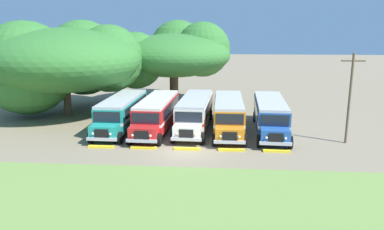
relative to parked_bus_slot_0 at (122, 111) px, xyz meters
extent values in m
plane|color=#84755B|center=(6.57, -6.40, -1.58)|extent=(220.00, 220.00, 0.00)
cube|color=olive|center=(6.57, -15.36, -1.58)|extent=(80.00, 11.50, 0.01)
cube|color=teal|center=(0.01, 0.31, -0.03)|extent=(2.66, 9.24, 2.10)
cube|color=white|center=(0.01, 0.31, -0.20)|extent=(2.69, 9.26, 0.24)
cube|color=black|center=(1.28, 0.58, 0.47)|extent=(0.18, 8.00, 0.80)
cube|color=black|center=(-1.26, 0.63, 0.47)|extent=(0.18, 8.00, 0.80)
cube|color=#B2B2B7|center=(0.01, 0.31, 1.13)|extent=(2.58, 9.14, 0.22)
cube|color=teal|center=(-0.09, -4.99, -0.56)|extent=(2.22, 1.44, 1.05)
cube|color=black|center=(-0.10, -5.73, -0.53)|extent=(1.10, 0.12, 0.70)
cube|color=#B7B7BC|center=(-0.10, -5.77, -0.96)|extent=(2.40, 0.24, 0.24)
cube|color=black|center=(-0.08, -4.32, 0.47)|extent=(2.20, 0.10, 0.84)
cube|color=white|center=(0.09, 4.93, -0.14)|extent=(0.90, 0.08, 1.30)
sphere|color=#EAE5C6|center=(0.60, -5.79, -0.53)|extent=(0.20, 0.20, 0.20)
sphere|color=#EAE5C6|center=(-0.80, -5.77, -0.53)|extent=(0.20, 0.20, 0.20)
cylinder|color=black|center=(1.11, -4.91, -1.08)|extent=(0.30, 1.00, 1.00)
cylinder|color=black|center=(-1.29, -4.87, -1.08)|extent=(0.30, 1.00, 1.00)
cylinder|color=black|center=(1.26, 3.29, -1.08)|extent=(0.30, 1.00, 1.00)
cylinder|color=black|center=(-1.14, 3.33, -1.08)|extent=(0.30, 1.00, 1.00)
cube|color=red|center=(3.30, 0.10, -0.03)|extent=(2.85, 9.29, 2.10)
cube|color=white|center=(3.30, 0.10, -0.20)|extent=(2.88, 9.31, 0.24)
cube|color=black|center=(4.58, 0.35, 0.47)|extent=(0.34, 8.00, 0.80)
cube|color=black|center=(2.04, 0.44, 0.47)|extent=(0.34, 8.00, 0.80)
cube|color=beige|center=(3.30, 0.10, 1.13)|extent=(2.76, 9.19, 0.22)
cube|color=red|center=(3.10, -5.20, -0.56)|extent=(2.25, 1.48, 1.05)
cube|color=black|center=(3.07, -5.94, -0.53)|extent=(1.10, 0.14, 0.70)
cube|color=#B7B7BC|center=(3.07, -5.98, -0.96)|extent=(2.41, 0.29, 0.24)
cube|color=black|center=(3.13, -4.53, 0.47)|extent=(2.20, 0.14, 0.84)
cube|color=white|center=(3.48, 4.71, -0.14)|extent=(0.90, 0.09, 1.30)
sphere|color=#EAE5C6|center=(3.77, -6.02, -0.53)|extent=(0.20, 0.20, 0.20)
sphere|color=#EAE5C6|center=(2.37, -5.96, -0.53)|extent=(0.20, 0.20, 0.20)
cylinder|color=black|center=(4.30, -5.14, -1.08)|extent=(0.32, 1.01, 1.00)
cylinder|color=black|center=(1.91, -5.05, -1.08)|extent=(0.32, 1.01, 1.00)
cylinder|color=black|center=(4.61, 3.05, -1.08)|extent=(0.32, 1.01, 1.00)
cylinder|color=black|center=(2.22, 3.14, -1.08)|extent=(0.32, 1.01, 1.00)
cube|color=silver|center=(6.73, 0.77, -0.03)|extent=(2.94, 9.31, 2.10)
cube|color=red|center=(6.73, 0.77, -0.20)|extent=(2.97, 9.33, 0.24)
cube|color=black|center=(8.01, 1.01, 0.47)|extent=(0.42, 7.99, 0.80)
cube|color=black|center=(5.47, 1.13, 0.47)|extent=(0.42, 7.99, 0.80)
cube|color=#B2B2B7|center=(6.73, 0.77, 1.13)|extent=(2.85, 9.21, 0.22)
cube|color=silver|center=(6.47, -4.53, -0.56)|extent=(2.26, 1.50, 1.05)
cube|color=black|center=(6.44, -5.27, -0.53)|extent=(1.10, 0.15, 0.70)
cube|color=#B7B7BC|center=(6.43, -5.31, -0.96)|extent=(2.41, 0.32, 0.24)
cube|color=black|center=(6.50, -3.86, 0.47)|extent=(2.20, 0.17, 0.84)
cube|color=red|center=(6.95, 5.38, -0.14)|extent=(0.90, 0.10, 1.30)
sphere|color=#EAE5C6|center=(7.13, -5.35, -0.53)|extent=(0.20, 0.20, 0.20)
sphere|color=#EAE5C6|center=(5.73, -5.28, -0.53)|extent=(0.20, 0.20, 0.20)
cylinder|color=black|center=(7.67, -4.48, -1.08)|extent=(0.33, 1.01, 1.00)
cylinder|color=black|center=(5.28, -4.37, -1.08)|extent=(0.33, 1.01, 1.00)
cylinder|color=black|center=(8.07, 3.71, -1.08)|extent=(0.33, 1.01, 1.00)
cylinder|color=black|center=(5.67, 3.82, -1.08)|extent=(0.33, 1.01, 1.00)
cube|color=orange|center=(9.80, 0.32, -0.03)|extent=(2.52, 9.21, 2.10)
cube|color=white|center=(9.80, 0.32, -0.20)|extent=(2.55, 9.23, 0.24)
cube|color=black|center=(11.07, 0.62, 0.47)|extent=(0.06, 8.00, 0.80)
cube|color=black|center=(8.53, 0.63, 0.47)|extent=(0.06, 8.00, 0.80)
cube|color=#B2B2B7|center=(9.80, 0.32, 1.13)|extent=(2.44, 9.11, 0.22)
cube|color=orange|center=(9.78, -4.98, -0.56)|extent=(2.20, 1.41, 1.05)
cube|color=black|center=(9.78, -5.72, -0.53)|extent=(1.10, 0.10, 0.70)
cube|color=#B7B7BC|center=(9.78, -5.76, -0.96)|extent=(2.40, 0.21, 0.24)
cube|color=black|center=(9.78, -4.31, 0.47)|extent=(2.20, 0.07, 0.84)
cube|color=white|center=(9.81, 4.94, -0.14)|extent=(0.90, 0.06, 1.30)
sphere|color=#EAE5C6|center=(10.48, -5.77, -0.53)|extent=(0.20, 0.20, 0.20)
sphere|color=#EAE5C6|center=(9.08, -5.76, -0.53)|extent=(0.20, 0.20, 0.20)
cylinder|color=black|center=(10.98, -4.88, -1.08)|extent=(0.28, 1.00, 1.00)
cylinder|color=black|center=(8.58, -4.87, -1.08)|extent=(0.28, 1.00, 1.00)
cylinder|color=black|center=(11.00, 3.32, -1.08)|extent=(0.28, 1.00, 1.00)
cylinder|color=black|center=(8.60, 3.33, -1.08)|extent=(0.28, 1.00, 1.00)
cube|color=#23519E|center=(13.49, 0.21, -0.03)|extent=(2.94, 9.31, 2.10)
cube|color=silver|center=(13.49, 0.21, -0.20)|extent=(2.97, 9.33, 0.24)
cube|color=black|center=(14.78, 0.45, 0.47)|extent=(0.42, 7.99, 0.80)
cube|color=black|center=(12.24, 0.57, 0.47)|extent=(0.42, 7.99, 0.80)
cube|color=#B2B2B7|center=(13.49, 0.21, 1.13)|extent=(2.85, 9.21, 0.22)
cube|color=#23519E|center=(13.24, -5.08, -0.56)|extent=(2.26, 1.50, 1.05)
cube|color=black|center=(13.20, -5.82, -0.53)|extent=(1.10, 0.15, 0.70)
cube|color=#B7B7BC|center=(13.20, -5.86, -0.96)|extent=(2.41, 0.31, 0.24)
cube|color=black|center=(13.27, -4.41, 0.47)|extent=(2.20, 0.17, 0.84)
cube|color=silver|center=(13.71, 4.83, -0.14)|extent=(0.90, 0.10, 1.30)
sphere|color=#EAE5C6|center=(13.90, -5.90, -0.53)|extent=(0.20, 0.20, 0.20)
sphere|color=#EAE5C6|center=(12.50, -5.84, -0.53)|extent=(0.20, 0.20, 0.20)
cylinder|color=black|center=(14.44, -5.04, -1.08)|extent=(0.33, 1.01, 1.00)
cylinder|color=black|center=(12.05, -4.93, -1.08)|extent=(0.33, 1.01, 1.00)
cylinder|color=black|center=(14.83, 3.15, -1.08)|extent=(0.33, 1.01, 1.00)
cylinder|color=black|center=(12.44, 3.27, -1.08)|extent=(0.33, 1.01, 1.00)
cube|color=yellow|center=(-0.14, -5.96, -1.51)|extent=(2.00, 0.36, 0.15)
cube|color=yellow|center=(3.21, -5.96, -1.51)|extent=(2.00, 0.36, 0.15)
cube|color=yellow|center=(6.57, -5.96, -1.51)|extent=(2.00, 0.36, 0.15)
cube|color=yellow|center=(9.92, -5.96, -1.51)|extent=(2.00, 0.36, 0.15)
cube|color=yellow|center=(13.28, -5.96, -1.51)|extent=(2.00, 0.36, 0.15)
cylinder|color=brown|center=(3.35, 11.81, 0.40)|extent=(1.05, 1.05, 3.96)
ellipsoid|color=#33702D|center=(3.35, 11.81, 4.30)|extent=(13.53, 12.50, 5.12)
sphere|color=#33702D|center=(6.75, 13.25, 4.93)|extent=(6.69, 6.69, 6.69)
sphere|color=#33702D|center=(-0.97, 10.48, 3.76)|extent=(6.63, 6.63, 6.63)
sphere|color=#33702D|center=(3.35, 16.23, 4.87)|extent=(7.34, 7.34, 7.34)
cylinder|color=brown|center=(-7.06, 4.55, 0.12)|extent=(0.76, 0.76, 3.40)
ellipsoid|color=#33702D|center=(-7.06, 4.55, 4.27)|extent=(15.72, 15.30, 6.53)
sphere|color=#33702D|center=(-2.86, 6.32, 4.29)|extent=(7.17, 7.17, 7.17)
sphere|color=#33702D|center=(-10.56, 3.46, 3.52)|extent=(9.45, 9.45, 9.45)
sphere|color=#33702D|center=(-7.06, 9.93, 4.09)|extent=(8.71, 8.71, 8.71)
cylinder|color=brown|center=(19.15, -3.20, 2.00)|extent=(0.20, 0.20, 7.17)
cube|color=brown|center=(19.15, -3.20, 4.99)|extent=(1.80, 0.12, 0.12)
camera|label=1|loc=(9.04, -32.66, 7.38)|focal=34.66mm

